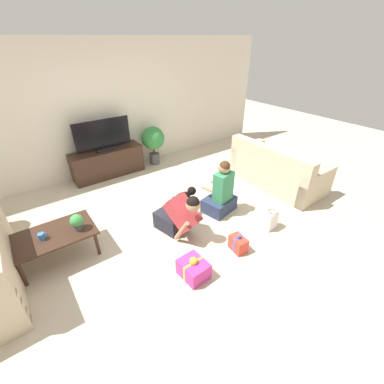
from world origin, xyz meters
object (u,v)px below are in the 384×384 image
(person_sitting, at_px, (221,194))
(tv_console, at_px, (108,163))
(sofa_right, at_px, (276,171))
(gift_bag_a, at_px, (271,220))
(potted_plant_back_right, at_px, (153,140))
(tabletop_plant, at_px, (77,222))
(mug, at_px, (42,236))
(person_kneeling, at_px, (179,216))
(tv, at_px, (103,137))
(gift_box_a, at_px, (193,269))
(gift_box_b, at_px, (238,244))
(dog, at_px, (184,196))
(coffee_table, at_px, (54,236))

(person_sitting, bearing_deg, tv_console, -78.64)
(sofa_right, relative_size, gift_bag_a, 5.53)
(potted_plant_back_right, relative_size, person_sitting, 0.93)
(tabletop_plant, bearing_deg, mug, 171.59)
(person_kneeling, relative_size, gift_bag_a, 2.48)
(tv, xyz_separation_m, gift_box_a, (-0.16, -3.27, -0.74))
(mug, bearing_deg, tv_console, 51.75)
(tv_console, distance_m, tabletop_plant, 2.35)
(tabletop_plant, bearing_deg, gift_box_b, -35.20)
(sofa_right, bearing_deg, gift_box_b, 115.22)
(dog, distance_m, gift_bag_a, 1.47)
(gift_box_b, bearing_deg, sofa_right, 25.22)
(tv, distance_m, person_kneeling, 2.56)
(coffee_table, relative_size, person_sitting, 1.07)
(potted_plant_back_right, relative_size, gift_bag_a, 2.68)
(tv_console, height_order, gift_bag_a, tv_console)
(coffee_table, relative_size, person_kneeling, 1.25)
(coffee_table, height_order, tv_console, tv_console)
(gift_bag_a, distance_m, mug, 3.18)
(coffee_table, xyz_separation_m, dog, (2.05, -0.02, -0.14))
(sofa_right, height_order, dog, sofa_right)
(tv_console, xyz_separation_m, dog, (0.61, -1.97, -0.06))
(gift_bag_a, bearing_deg, person_sitting, 110.75)
(coffee_table, height_order, gift_box_a, coffee_table)
(tv_console, xyz_separation_m, gift_box_b, (0.61, -3.28, -0.18))
(gift_box_b, relative_size, mug, 2.24)
(tv_console, height_order, tabletop_plant, tabletop_plant)
(person_kneeling, bearing_deg, mug, 149.31)
(sofa_right, distance_m, tv_console, 3.47)
(gift_box_a, bearing_deg, gift_box_b, -0.23)
(gift_bag_a, relative_size, mug, 2.72)
(tv_console, height_order, gift_box_b, tv_console)
(sofa_right, bearing_deg, person_kneeling, 93.27)
(gift_box_a, bearing_deg, gift_bag_a, 1.42)
(person_kneeling, bearing_deg, tv, 79.57)
(mug, bearing_deg, sofa_right, -5.44)
(person_kneeling, height_order, tabletop_plant, person_kneeling)
(tv, height_order, tabletop_plant, tv)
(gift_box_a, bearing_deg, coffee_table, 133.96)
(sofa_right, relative_size, coffee_table, 1.78)
(coffee_table, height_order, dog, coffee_table)
(person_kneeling, bearing_deg, gift_box_a, -124.49)
(tv_console, bearing_deg, person_kneeling, -87.04)
(dog, bearing_deg, person_kneeling, 134.09)
(dog, relative_size, gift_box_a, 1.56)
(person_sitting, xyz_separation_m, tabletop_plant, (-2.18, 0.37, 0.19))
(tv_console, relative_size, person_sitting, 1.55)
(tv_console, bearing_deg, person_sitting, -66.73)
(gift_box_b, relative_size, gift_bag_a, 0.82)
(person_sitting, bearing_deg, person_kneeling, -5.94)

